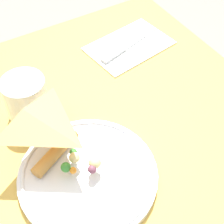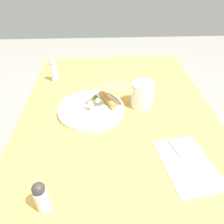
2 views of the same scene
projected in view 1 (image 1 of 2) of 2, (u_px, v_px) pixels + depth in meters
dining_table at (57, 177)px, 0.77m from camera, size 0.97×0.74×0.72m
plate_pizza at (86, 173)px, 0.62m from camera, size 0.25×0.25×0.05m
milk_glass at (29, 100)px, 0.70m from camera, size 0.09×0.09×0.10m
napkin_folded at (129, 46)px, 0.88m from camera, size 0.23×0.17×0.00m
butter_knife at (127, 46)px, 0.87m from camera, size 0.19×0.07×0.01m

